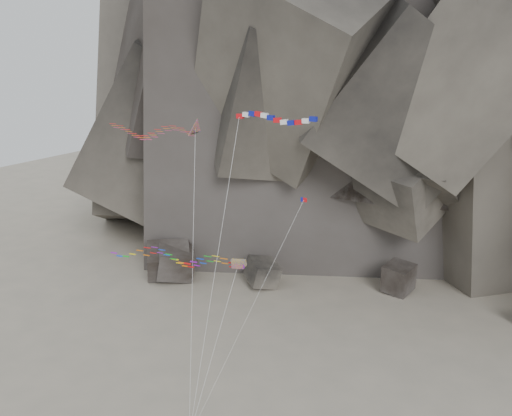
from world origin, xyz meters
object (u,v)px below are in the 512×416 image
at_px(parafoil_kite, 169,256).
at_px(pennant_kite, 282,244).
at_px(banner_kite, 274,122).
at_px(delta_kite, 148,130).

xyz_separation_m(parafoil_kite, pennant_kite, (10.17, 3.20, 1.64)).
height_order(banner_kite, pennant_kite, banner_kite).
distance_m(banner_kite, pennant_kite, 11.04).
height_order(delta_kite, banner_kite, banner_kite).
relative_size(delta_kite, parafoil_kite, 1.74).
bearing_deg(banner_kite, delta_kite, 178.60).
height_order(delta_kite, pennant_kite, delta_kite).
relative_size(delta_kite, banner_kite, 0.97).
distance_m(delta_kite, pennant_kite, 17.72).
distance_m(banner_kite, parafoil_kite, 15.94).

